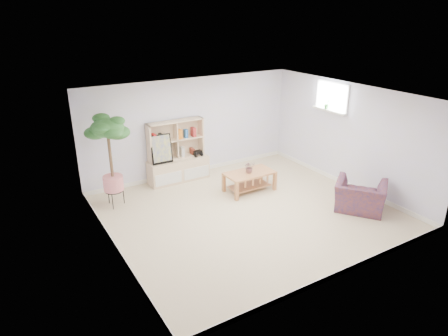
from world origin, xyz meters
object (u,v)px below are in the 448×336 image
storage_unit (178,152)px  armchair (360,194)px  floor_tree (111,162)px  coffee_table (249,182)px

storage_unit → armchair: (2.53, -3.36, -0.37)m
floor_tree → armchair: floor_tree is taller
storage_unit → armchair: 4.22m
coffee_table → storage_unit: bearing=128.6°
storage_unit → coffee_table: size_ratio=1.32×
coffee_table → floor_tree: (-2.86, 0.86, 0.76)m
floor_tree → armchair: size_ratio=2.01×
coffee_table → armchair: armchair is taller
storage_unit → floor_tree: (-1.73, -0.53, 0.25)m
storage_unit → coffee_table: 1.86m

